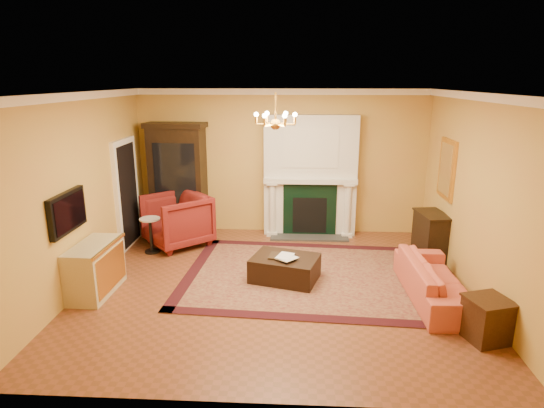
# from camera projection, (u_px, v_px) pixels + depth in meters

# --- Properties ---
(floor) EXTENTS (6.00, 5.50, 0.02)m
(floor) POSITION_uv_depth(u_px,v_px,m) (275.00, 286.00, 7.27)
(floor) COLOR brown
(floor) RESTS_ON ground
(ceiling) EXTENTS (6.00, 5.50, 0.02)m
(ceiling) POSITION_uv_depth(u_px,v_px,m) (276.00, 92.00, 6.46)
(ceiling) COLOR white
(ceiling) RESTS_ON wall_back
(wall_back) EXTENTS (6.00, 0.02, 3.00)m
(wall_back) POSITION_uv_depth(u_px,v_px,m) (282.00, 162.00, 9.52)
(wall_back) COLOR gold
(wall_back) RESTS_ON floor
(wall_front) EXTENTS (6.00, 0.02, 3.00)m
(wall_front) POSITION_uv_depth(u_px,v_px,m) (261.00, 267.00, 4.21)
(wall_front) COLOR gold
(wall_front) RESTS_ON floor
(wall_left) EXTENTS (0.02, 5.50, 3.00)m
(wall_left) POSITION_uv_depth(u_px,v_px,m) (81.00, 192.00, 7.02)
(wall_left) COLOR gold
(wall_left) RESTS_ON floor
(wall_right) EXTENTS (0.02, 5.50, 3.00)m
(wall_right) POSITION_uv_depth(u_px,v_px,m) (479.00, 197.00, 6.71)
(wall_right) COLOR gold
(wall_right) RESTS_ON floor
(fireplace) EXTENTS (1.90, 0.70, 2.50)m
(fireplace) POSITION_uv_depth(u_px,v_px,m) (310.00, 179.00, 9.39)
(fireplace) COLOR silver
(fireplace) RESTS_ON wall_back
(crown_molding) EXTENTS (6.00, 5.50, 0.12)m
(crown_molding) POSITION_uv_depth(u_px,v_px,m) (278.00, 95.00, 7.40)
(crown_molding) COLOR white
(crown_molding) RESTS_ON ceiling
(doorway) EXTENTS (0.08, 1.05, 2.10)m
(doorway) POSITION_uv_depth(u_px,v_px,m) (127.00, 194.00, 8.78)
(doorway) COLOR white
(doorway) RESTS_ON wall_left
(tv_panel) EXTENTS (0.09, 0.95, 0.58)m
(tv_panel) POSITION_uv_depth(u_px,v_px,m) (68.00, 212.00, 6.48)
(tv_panel) COLOR black
(tv_panel) RESTS_ON wall_left
(gilt_mirror) EXTENTS (0.06, 0.76, 1.05)m
(gilt_mirror) POSITION_uv_depth(u_px,v_px,m) (447.00, 169.00, 8.02)
(gilt_mirror) COLOR gold
(gilt_mirror) RESTS_ON wall_right
(chandelier) EXTENTS (0.63, 0.55, 0.53)m
(chandelier) POSITION_uv_depth(u_px,v_px,m) (276.00, 120.00, 6.57)
(chandelier) COLOR gold
(chandelier) RESTS_ON ceiling
(oriental_rug) EXTENTS (4.19, 3.25, 0.02)m
(oriental_rug) POSITION_uv_depth(u_px,v_px,m) (305.00, 275.00, 7.61)
(oriental_rug) COLOR #4C1016
(oriental_rug) RESTS_ON floor
(china_cabinet) EXTENTS (1.15, 0.59, 2.23)m
(china_cabinet) POSITION_uv_depth(u_px,v_px,m) (178.00, 182.00, 9.48)
(china_cabinet) COLOR black
(china_cabinet) RESTS_ON floor
(wingback_armchair) EXTENTS (1.49, 1.50, 1.12)m
(wingback_armchair) POSITION_uv_depth(u_px,v_px,m) (177.00, 218.00, 8.89)
(wingback_armchair) COLOR maroon
(wingback_armchair) RESTS_ON floor
(pedestal_table) EXTENTS (0.38, 0.38, 0.68)m
(pedestal_table) POSITION_uv_depth(u_px,v_px,m) (151.00, 233.00, 8.54)
(pedestal_table) COLOR black
(pedestal_table) RESTS_ON floor
(commode) EXTENTS (0.53, 1.07, 0.79)m
(commode) POSITION_uv_depth(u_px,v_px,m) (95.00, 269.00, 6.91)
(commode) COLOR #C1B48D
(commode) RESTS_ON floor
(coral_sofa) EXTENTS (0.64, 2.03, 0.79)m
(coral_sofa) POSITION_uv_depth(u_px,v_px,m) (437.00, 274.00, 6.72)
(coral_sofa) COLOR #BC473B
(coral_sofa) RESTS_ON floor
(end_table) EXTENTS (0.58, 0.58, 0.54)m
(end_table) POSITION_uv_depth(u_px,v_px,m) (487.00, 321.00, 5.68)
(end_table) COLOR #341E0E
(end_table) RESTS_ON floor
(console_table) EXTENTS (0.52, 0.79, 0.82)m
(console_table) POSITION_uv_depth(u_px,v_px,m) (431.00, 237.00, 8.28)
(console_table) COLOR black
(console_table) RESTS_ON floor
(leather_ottoman) EXTENTS (1.20, 1.01, 0.39)m
(leather_ottoman) POSITION_uv_depth(u_px,v_px,m) (285.00, 268.00, 7.40)
(leather_ottoman) COLOR black
(leather_ottoman) RESTS_ON oriental_rug
(ottoman_tray) EXTENTS (0.44, 0.36, 0.03)m
(ottoman_tray) POSITION_uv_depth(u_px,v_px,m) (282.00, 256.00, 7.35)
(ottoman_tray) COLOR black
(ottoman_tray) RESTS_ON leather_ottoman
(book_a) EXTENTS (0.23, 0.11, 0.32)m
(book_a) POSITION_uv_depth(u_px,v_px,m) (278.00, 247.00, 7.28)
(book_a) COLOR gray
(book_a) RESTS_ON ottoman_tray
(book_b) EXTENTS (0.17, 0.16, 0.29)m
(book_b) POSITION_uv_depth(u_px,v_px,m) (284.00, 249.00, 7.23)
(book_b) COLOR gray
(book_b) RESTS_ON ottoman_tray
(topiary_left) EXTENTS (0.17, 0.17, 0.45)m
(topiary_left) POSITION_uv_depth(u_px,v_px,m) (281.00, 165.00, 9.31)
(topiary_left) COLOR gray
(topiary_left) RESTS_ON fireplace
(topiary_right) EXTENTS (0.15, 0.15, 0.41)m
(topiary_right) POSITION_uv_depth(u_px,v_px,m) (342.00, 167.00, 9.25)
(topiary_right) COLOR gray
(topiary_right) RESTS_ON fireplace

